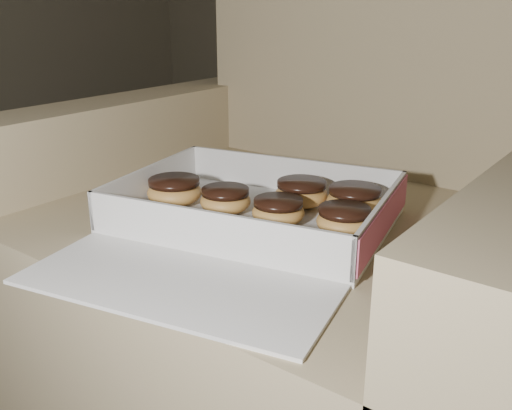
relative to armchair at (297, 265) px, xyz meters
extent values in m
cube|color=#836E53|center=(0.00, -0.05, -0.09)|extent=(0.72, 0.72, 0.42)
cube|color=#836E53|center=(0.00, 0.28, 0.38)|extent=(0.72, 0.14, 0.52)
cube|color=#836E53|center=(-0.39, -0.05, -0.02)|extent=(0.12, 0.72, 0.56)
cube|color=silver|center=(0.01, -0.13, 0.13)|extent=(0.44, 0.37, 0.01)
cube|color=silver|center=(-0.03, 0.01, 0.16)|extent=(0.38, 0.09, 0.06)
cube|color=silver|center=(0.04, -0.27, 0.16)|extent=(0.38, 0.09, 0.06)
cube|color=silver|center=(-0.18, -0.17, 0.16)|extent=(0.07, 0.29, 0.06)
cube|color=silver|center=(0.19, -0.09, 0.16)|extent=(0.07, 0.29, 0.06)
cube|color=#C24E6E|center=(0.20, -0.08, 0.16)|extent=(0.06, 0.28, 0.05)
cube|color=silver|center=(0.05, -0.35, 0.13)|extent=(0.41, 0.24, 0.01)
ellipsoid|color=gold|center=(0.12, -0.02, 0.15)|extent=(0.09, 0.09, 0.04)
cylinder|color=black|center=(0.12, -0.02, 0.17)|extent=(0.08, 0.08, 0.01)
ellipsoid|color=gold|center=(0.03, -0.04, 0.15)|extent=(0.08, 0.08, 0.04)
cylinder|color=black|center=(0.03, -0.04, 0.17)|extent=(0.08, 0.08, 0.01)
ellipsoid|color=gold|center=(-0.04, -0.14, 0.15)|extent=(0.08, 0.08, 0.04)
cylinder|color=black|center=(-0.04, -0.14, 0.17)|extent=(0.07, 0.07, 0.01)
ellipsoid|color=gold|center=(0.14, -0.10, 0.15)|extent=(0.08, 0.08, 0.04)
cylinder|color=black|center=(0.14, -0.10, 0.17)|extent=(0.07, 0.07, 0.01)
ellipsoid|color=gold|center=(-0.13, -0.16, 0.15)|extent=(0.09, 0.09, 0.04)
cylinder|color=black|center=(-0.13, -0.16, 0.17)|extent=(0.08, 0.08, 0.01)
ellipsoid|color=gold|center=(0.05, -0.13, 0.15)|extent=(0.08, 0.08, 0.04)
cylinder|color=black|center=(0.05, -0.13, 0.17)|extent=(0.07, 0.07, 0.01)
ellipsoid|color=black|center=(-0.03, -0.22, 0.13)|extent=(0.01, 0.01, 0.00)
ellipsoid|color=black|center=(0.00, -0.24, 0.13)|extent=(0.01, 0.01, 0.00)
ellipsoid|color=black|center=(-0.14, -0.25, 0.13)|extent=(0.01, 0.01, 0.00)
camera|label=1|loc=(0.49, -0.77, 0.44)|focal=40.00mm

